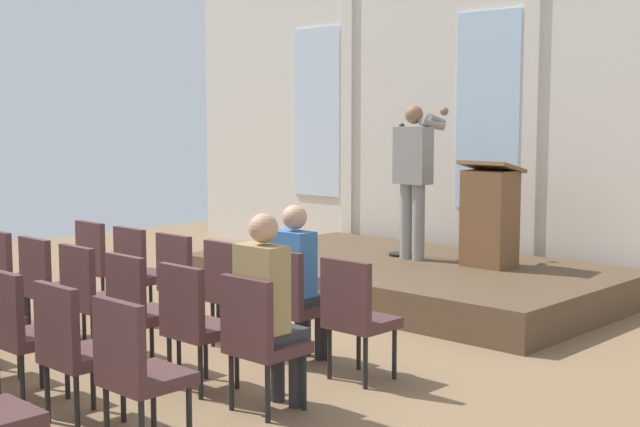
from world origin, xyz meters
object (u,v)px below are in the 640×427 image
chair_r1_c0 (10,273)px  lectern (490,216)px  chair_r2_c5 (136,366)px  chair_r1_c4 (194,319)px  audience_r0_c4 (298,275)px  chair_r2_c3 (20,327)px  chair_r1_c2 (90,293)px  audience_r1_c5 (267,302)px  speaker (414,170)px  chair_r0_c0 (100,260)px  mic_stand (401,227)px  chair_r0_c3 (234,287)px  chair_r0_c4 (291,299)px  chair_r0_c5 (355,312)px  chair_r0_c1 (140,268)px  chair_r1_c1 (47,282)px  chair_r1_c5 (259,335)px  chair_r1_c3 (138,305)px  chair_r0_c2 (184,277)px

chair_r1_c0 → lectern: bearing=58.8°
chair_r2_c5 → chair_r1_c4: bearing=125.2°
audience_r0_c4 → chair_r1_c0: size_ratio=1.38×
chair_r2_c3 → audience_r0_c4: bearing=71.3°
chair_r1_c2 → audience_r1_c5: (2.08, 0.08, 0.22)m
speaker → chair_r0_c0: size_ratio=1.87×
mic_stand → chair_r0_c3: bearing=-78.0°
chair_r0_c3 → chair_r0_c4: 0.69m
chair_r1_c2 → lectern: bearing=74.5°
mic_stand → audience_r1_c5: size_ratio=1.15×
chair_r0_c5 → chair_r1_c2: (-2.08, -0.98, 0.00)m
chair_r0_c5 → audience_r1_c5: size_ratio=0.69×
chair_r0_c1 → chair_r2_c5: same height
chair_r2_c3 → chair_r2_c5: size_ratio=1.00×
chair_r0_c4 → chair_r1_c4: (0.00, -0.98, 0.00)m
chair_r1_c1 → chair_r2_c3: 1.70m
chair_r0_c0 → chair_r1_c5: bearing=-15.8°
chair_r2_c5 → chair_r0_c0: bearing=150.4°
speaker → chair_r1_c1: size_ratio=1.87×
chair_r0_c1 → chair_r1_c1: same height
chair_r0_c4 → audience_r1_c5: size_ratio=0.69×
chair_r0_c4 → chair_r1_c3: bearing=-125.2°
chair_r0_c5 → audience_r1_c5: bearing=-90.0°
chair_r0_c0 → chair_r1_c4: size_ratio=1.00×
chair_r2_c5 → chair_r1_c5: bearing=90.0°
lectern → mic_stand: bearing=-176.1°
chair_r0_c3 → chair_r2_c3: 1.97m
mic_stand → chair_r0_c0: 3.47m
mic_stand → chair_r1_c0: mic_stand is taller
speaker → chair_r0_c2: size_ratio=1.87×
chair_r0_c3 → audience_r0_c4: audience_r0_c4 is taller
mic_stand → chair_r0_c3: mic_stand is taller
chair_r0_c5 → audience_r1_c5: 0.93m
audience_r0_c4 → lectern: bearing=93.8°
audience_r1_c5 → chair_r2_c3: 1.76m
chair_r1_c2 → audience_r1_c5: audience_r1_c5 is taller
chair_r1_c1 → audience_r1_c5: audience_r1_c5 is taller
chair_r0_c0 → audience_r0_c4: (2.77, 0.08, 0.18)m
chair_r0_c3 → chair_r0_c4: bearing=0.0°
mic_stand → chair_r0_c5: (2.06, -3.17, -0.17)m
chair_r1_c5 → chair_r0_c5: bearing=90.0°
chair_r2_c5 → lectern: bearing=99.8°
chair_r0_c1 → chair_r2_c3: bearing=-54.8°
chair_r0_c2 → chair_r1_c3: size_ratio=1.00×
chair_r1_c0 → chair_r1_c3: same height
mic_stand → speaker: bearing=-21.6°
mic_stand → chair_r1_c2: (-0.02, -4.16, -0.17)m
mic_stand → chair_r0_c4: (1.37, -3.17, -0.17)m
lectern → chair_r0_c4: lectern is taller
mic_stand → chair_r0_c1: mic_stand is taller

